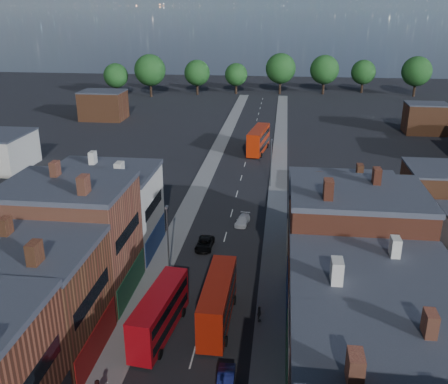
% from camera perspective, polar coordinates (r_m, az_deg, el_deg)
% --- Properties ---
extents(pavement_west, '(3.00, 200.00, 0.12)m').
position_cam_1_polar(pavement_west, '(75.34, -3.88, -1.57)').
color(pavement_west, gray).
rests_on(pavement_west, ground).
extents(pavement_east, '(3.00, 200.00, 0.12)m').
position_cam_1_polar(pavement_east, '(74.15, 6.05, -2.02)').
color(pavement_east, gray).
rests_on(pavement_east, ground).
extents(lamp_post_2, '(0.25, 0.70, 8.12)m').
position_cam_1_polar(lamp_post_2, '(55.32, -6.45, -4.91)').
color(lamp_post_2, slate).
rests_on(lamp_post_2, ground).
extents(lamp_post_3, '(0.25, 0.70, 8.12)m').
position_cam_1_polar(lamp_post_3, '(82.04, 5.41, 3.68)').
color(lamp_post_3, slate).
rests_on(lamp_post_3, ground).
extents(bus_0, '(3.45, 10.16, 4.30)m').
position_cam_1_polar(bus_0, '(46.68, -7.39, -13.54)').
color(bus_0, '#BC0A13').
rests_on(bus_0, ground).
extents(bus_1, '(2.75, 10.41, 4.48)m').
position_cam_1_polar(bus_1, '(47.77, -0.72, -12.34)').
color(bus_1, '#A41909').
rests_on(bus_1, ground).
extents(bus_2, '(4.15, 11.76, 4.97)m').
position_cam_1_polar(bus_2, '(102.65, 3.96, 6.00)').
color(bus_2, '#A92107').
rests_on(bus_2, ground).
extents(car_1, '(1.44, 3.84, 1.25)m').
position_cam_1_polar(car_1, '(41.93, 0.18, -20.84)').
color(car_1, navy).
rests_on(car_1, ground).
extents(car_2, '(2.07, 4.35, 1.20)m').
position_cam_1_polar(car_2, '(62.30, -2.23, -5.93)').
color(car_2, black).
rests_on(car_2, ground).
extents(car_3, '(2.10, 4.08, 1.13)m').
position_cam_1_polar(car_3, '(68.93, 2.13, -3.25)').
color(car_3, white).
rests_on(car_3, ground).
extents(ped_3, '(0.46, 0.96, 1.63)m').
position_cam_1_polar(ped_3, '(48.77, 4.03, -13.72)').
color(ped_3, '#5C554F').
rests_on(ped_3, pavement_east).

